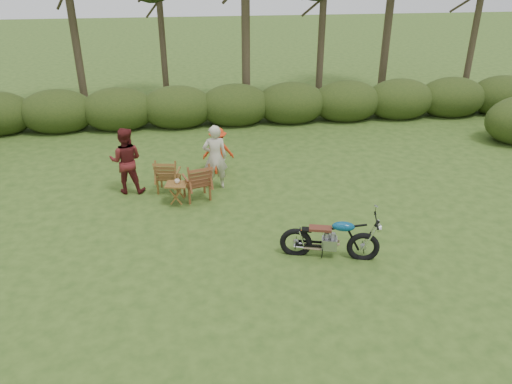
{
  "coord_description": "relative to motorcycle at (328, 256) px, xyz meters",
  "views": [
    {
      "loc": [
        -1.43,
        -7.94,
        5.58
      ],
      "look_at": [
        -0.22,
        1.54,
        0.9
      ],
      "focal_mm": 35.0,
      "sensor_mm": 36.0,
      "label": 1
    }
  ],
  "objects": [
    {
      "name": "tree_line",
      "position": [
        -0.59,
        9.48,
        3.81
      ],
      "size": [
        22.52,
        11.62,
        8.14
      ],
      "color": "#32291B",
      "rests_on": "ground"
    },
    {
      "name": "child",
      "position": [
        -1.94,
        4.44,
        0.0
      ],
      "size": [
        0.85,
        0.5,
        1.29
      ],
      "primitive_type": "imported",
      "rotation": [
        0.0,
        0.0,
        3.12
      ],
      "color": "red",
      "rests_on": "ground"
    },
    {
      "name": "cup",
      "position": [
        -3.02,
        2.72,
        0.59
      ],
      "size": [
        0.14,
        0.14,
        0.09
      ],
      "primitive_type": "imported",
      "rotation": [
        0.0,
        0.0,
        -0.16
      ],
      "color": "#F1E0C7",
      "rests_on": "side_table"
    },
    {
      "name": "side_table",
      "position": [
        -3.04,
        2.68,
        0.27
      ],
      "size": [
        0.6,
        0.53,
        0.54
      ],
      "primitive_type": null,
      "rotation": [
        0.0,
        0.0,
        -0.19
      ],
      "color": "brown",
      "rests_on": "ground"
    },
    {
      "name": "adult_b",
      "position": [
        -4.27,
        3.55,
        0.0
      ],
      "size": [
        0.88,
        0.71,
        1.69
      ],
      "primitive_type": "imported",
      "rotation": [
        0.0,
        0.0,
        3.05
      ],
      "color": "#591919",
      "rests_on": "ground"
    },
    {
      "name": "lawn_chair_left",
      "position": [
        -3.26,
        3.46,
        0.0
      ],
      "size": [
        0.72,
        0.72,
        0.91
      ],
      "primitive_type": null,
      "rotation": [
        0.0,
        0.0,
        2.97
      ],
      "color": "brown",
      "rests_on": "ground"
    },
    {
      "name": "adult_a",
      "position": [
        -2.07,
        3.51,
        0.0
      ],
      "size": [
        0.63,
        0.42,
        1.69
      ],
      "primitive_type": "imported",
      "rotation": [
        0.0,
        0.0,
        3.17
      ],
      "color": "beige",
      "rests_on": "ground"
    },
    {
      "name": "ground",
      "position": [
        -1.09,
        -0.26,
        0.0
      ],
      "size": [
        80.0,
        80.0,
        0.0
      ],
      "primitive_type": "plane",
      "color": "#2C4617",
      "rests_on": "ground"
    },
    {
      "name": "lawn_chair_right",
      "position": [
        -2.56,
        2.93,
        0.0
      ],
      "size": [
        0.82,
        0.82,
        0.96
      ],
      "primitive_type": null,
      "rotation": [
        0.0,
        0.0,
        3.43
      ],
      "color": "brown",
      "rests_on": "ground"
    },
    {
      "name": "motorcycle",
      "position": [
        0.0,
        0.0,
        0.0
      ],
      "size": [
        1.98,
        1.15,
        1.06
      ],
      "primitive_type": null,
      "rotation": [
        0.0,
        0.0,
        -0.25
      ],
      "color": "#0D70AA",
      "rests_on": "ground"
    }
  ]
}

